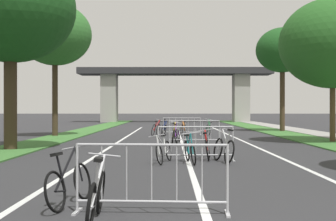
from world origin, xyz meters
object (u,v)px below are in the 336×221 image
Objects in this scene: tree_right_oak_mid at (333,43)px; bicycle_white_2 at (164,151)px; crowd_barrier_second at (196,144)px; bicycle_green_8 at (208,129)px; bicycle_red_10 at (156,129)px; bicycle_orange_9 at (183,129)px; tree_left_maple_mid at (10,8)px; bicycle_silver_11 at (97,196)px; bicycle_silver_1 at (224,149)px; bicycle_teal_7 at (190,151)px; tree_right_cypress_far at (282,51)px; crowd_barrier_third at (194,132)px; crowd_barrier_nearest at (152,179)px; bicycle_yellow_5 at (173,136)px; bicycle_red_0 at (207,148)px; bicycle_black_4 at (69,183)px; bicycle_blue_6 at (164,128)px; bicycle_purple_3 at (177,135)px; crowd_barrier_fourth at (182,126)px.

tree_right_oak_mid is 11.92m from bicycle_white_2.
tree_right_oak_mid is 2.88× the size of crowd_barrier_second.
bicycle_red_10 is at bearing 178.20° from bicycle_green_8.
tree_right_oak_mid reaches higher than bicycle_orange_9.
tree_left_maple_mid is 12.98m from bicycle_silver_11.
bicycle_silver_1 is 1.04× the size of bicycle_teal_7.
bicycle_silver_1 is at bearing -97.51° from bicycle_green_8.
bicycle_teal_7 reaches higher than bicycle_silver_11.
bicycle_orange_9 is at bearing 139.94° from tree_right_oak_mid.
tree_right_cypress_far is 13.60m from crowd_barrier_third.
bicycle_yellow_5 is (0.39, 13.03, -0.14)m from crowd_barrier_nearest.
bicycle_orange_9 is (-0.80, 13.55, -0.02)m from bicycle_silver_1.
bicycle_red_0 is 0.93× the size of bicycle_yellow_5.
bicycle_black_4 is at bearing 88.95° from bicycle_white_2.
crowd_barrier_second is at bearing -139.85° from bicycle_white_2.
bicycle_yellow_5 reaches higher than bicycle_red_10.
bicycle_blue_6 reaches higher than bicycle_red_10.
bicycle_red_0 is (1.43, 7.22, -0.15)m from crowd_barrier_nearest.
bicycle_purple_3 is (0.48, 7.73, 0.02)m from bicycle_white_2.
bicycle_red_10 is (-3.12, -0.15, 0.02)m from bicycle_green_8.
bicycle_teal_7 is (-7.17, -18.06, -5.25)m from tree_right_cypress_far.
bicycle_red_0 reaches higher than bicycle_orange_9.
bicycle_blue_6 reaches higher than bicycle_silver_11.
crowd_barrier_fourth is 1.32× the size of bicycle_red_10.
tree_left_maple_mid is 4.27× the size of bicycle_yellow_5.
tree_right_oak_mid reaches higher than bicycle_silver_1.
tree_right_cypress_far reaches higher than crowd_barrier_third.
bicycle_silver_1 is (0.88, -13.90, -0.14)m from crowd_barrier_fourth.
crowd_barrier_fourth is (-7.04, -3.94, -5.08)m from tree_right_cypress_far.
bicycle_silver_1 reaches higher than bicycle_red_10.
bicycle_yellow_5 is 6.80m from bicycle_red_10.
bicycle_silver_11 is (-0.60, -21.48, 0.00)m from bicycle_blue_6.
tree_right_cypress_far reaches higher than bicycle_teal_7.
bicycle_silver_1 reaches higher than bicycle_orange_9.
tree_right_cypress_far reaches higher than bicycle_blue_6.
bicycle_black_4 is at bearing -123.88° from tree_right_oak_mid.
tree_right_oak_mid is at bearing 57.35° from bicycle_silver_11.
bicycle_black_4 is 0.93× the size of bicycle_red_10.
bicycle_green_8 is at bearing 79.98° from bicycle_purple_3.
bicycle_red_0 is at bearing -79.98° from bicycle_yellow_5.
bicycle_red_10 reaches higher than bicycle_white_2.
bicycle_red_10 is at bearing 109.77° from bicycle_purple_3.
bicycle_orange_9 is at bearing 172.70° from bicycle_green_8.
bicycle_purple_3 is at bearing 86.81° from bicycle_blue_6.
bicycle_black_4 is at bearing -89.78° from bicycle_purple_3.
bicycle_yellow_5 is (-0.65, 6.25, -0.14)m from crowd_barrier_second.
bicycle_red_10 is (-8.59, -4.51, -5.21)m from tree_right_cypress_far.
tree_right_oak_mid is 9.87m from bicycle_orange_9.
bicycle_red_10 is (-1.55, -0.57, -0.13)m from crowd_barrier_fourth.
bicycle_green_8 is at bearing 91.08° from bicycle_red_0.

